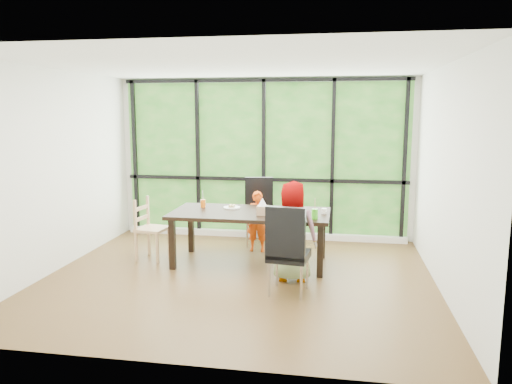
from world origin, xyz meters
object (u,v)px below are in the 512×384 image
at_px(child_older, 292,231).
at_px(plate_near, 289,216).
at_px(chair_interior_leather, 289,249).
at_px(green_cup, 315,214).
at_px(chair_window_leather, 259,212).
at_px(white_mug, 324,211).
at_px(tissue_box, 262,210).
at_px(plate_far, 232,207).
at_px(dining_table, 250,238).
at_px(chair_end_beech, 152,229).
at_px(child_toddler, 258,221).
at_px(orange_cup, 203,203).

relative_size(child_older, plate_near, 5.13).
height_order(chair_interior_leather, green_cup, chair_interior_leather).
relative_size(chair_window_leather, green_cup, 8.00).
xyz_separation_m(white_mug, tissue_box, (-0.82, -0.21, 0.03)).
bearing_deg(plate_near, chair_window_leather, 116.06).
relative_size(child_older, plate_far, 5.19).
bearing_deg(dining_table, chair_end_beech, -179.11).
relative_size(dining_table, child_toddler, 2.35).
bearing_deg(white_mug, orange_cup, 174.39).
relative_size(green_cup, tissue_box, 0.93).
xyz_separation_m(chair_interior_leather, white_mug, (0.37, 1.10, 0.25)).
relative_size(chair_interior_leather, plate_near, 4.32).
distance_m(plate_far, plate_near, 0.98).
xyz_separation_m(dining_table, chair_interior_leather, (0.66, -1.07, 0.17)).
height_order(green_cup, tissue_box, green_cup).
bearing_deg(orange_cup, chair_end_beech, -161.83).
distance_m(plate_far, green_cup, 1.35).
relative_size(chair_interior_leather, child_older, 0.84).
distance_m(green_cup, white_mug, 0.37).
bearing_deg(chair_end_beech, chair_window_leather, -45.81).
distance_m(plate_near, tissue_box, 0.37).
bearing_deg(child_toddler, chair_interior_leather, -66.51).
distance_m(chair_interior_leather, child_older, 0.48).
xyz_separation_m(plate_far, white_mug, (1.34, -0.19, 0.03)).
bearing_deg(white_mug, chair_end_beech, -178.67).
xyz_separation_m(child_toddler, plate_near, (0.57, -0.86, 0.29)).
xyz_separation_m(chair_end_beech, white_mug, (2.47, 0.06, 0.34)).
height_order(chair_interior_leather, child_toddler, chair_interior_leather).
bearing_deg(plate_near, chair_end_beech, 174.31).
relative_size(chair_interior_leather, green_cup, 8.00).
distance_m(dining_table, white_mug, 1.11).
height_order(plate_near, white_mug, white_mug).
xyz_separation_m(chair_window_leather, orange_cup, (-0.70, -0.80, 0.27)).
xyz_separation_m(dining_table, plate_far, (-0.31, 0.22, 0.38)).
bearing_deg(green_cup, tissue_box, 168.53).
bearing_deg(white_mug, child_older, -120.67).
bearing_deg(tissue_box, child_older, -43.12).
bearing_deg(child_older, orange_cup, -33.24).
distance_m(dining_table, plate_far, 0.54).
bearing_deg(tissue_box, chair_end_beech, 174.64).
relative_size(chair_window_leather, child_toddler, 1.15).
relative_size(chair_window_leather, chair_interior_leather, 1.00).
xyz_separation_m(child_toddler, tissue_box, (0.20, -0.82, 0.34)).
relative_size(child_older, orange_cup, 11.14).
bearing_deg(child_toddler, white_mug, -28.09).
xyz_separation_m(chair_window_leather, plate_far, (-0.27, -0.79, 0.22)).
bearing_deg(green_cup, chair_interior_leather, -109.30).
bearing_deg(plate_far, chair_end_beech, -167.73).
height_order(dining_table, tissue_box, tissue_box).
bearing_deg(plate_near, child_older, -77.07).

